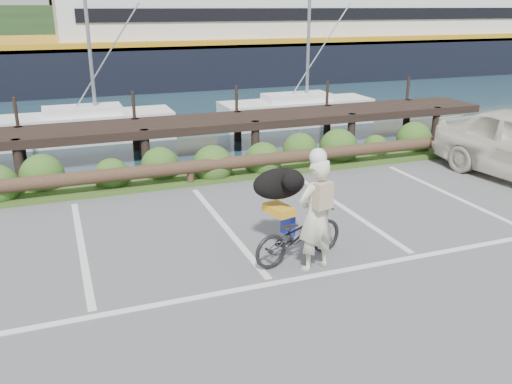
% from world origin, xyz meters
% --- Properties ---
extents(ground, '(72.00, 72.00, 0.00)m').
position_xyz_m(ground, '(0.00, 0.00, 0.00)').
color(ground, '#545456').
extents(harbor_backdrop, '(170.00, 160.00, 30.00)m').
position_xyz_m(harbor_backdrop, '(0.39, 78.47, -0.00)').
color(harbor_backdrop, '#1C3743').
rests_on(harbor_backdrop, ground).
extents(vegetation_strip, '(34.00, 1.60, 0.10)m').
position_xyz_m(vegetation_strip, '(0.00, 5.30, 0.05)').
color(vegetation_strip, '#3D5B21').
rests_on(vegetation_strip, ground).
extents(log_rail, '(32.00, 0.30, 0.60)m').
position_xyz_m(log_rail, '(0.00, 4.60, 0.00)').
color(log_rail, '#443021').
rests_on(log_rail, ground).
extents(bicycle, '(1.80, 0.98, 0.90)m').
position_xyz_m(bicycle, '(0.71, 0.22, 0.45)').
color(bicycle, black).
rests_on(bicycle, ground).
extents(cyclist, '(0.75, 0.58, 1.82)m').
position_xyz_m(cyclist, '(0.80, -0.17, 0.91)').
color(cyclist, beige).
rests_on(cyclist, ground).
extents(dog, '(0.65, 1.00, 0.53)m').
position_xyz_m(dog, '(0.58, 0.75, 1.16)').
color(dog, black).
rests_on(dog, bicycle).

